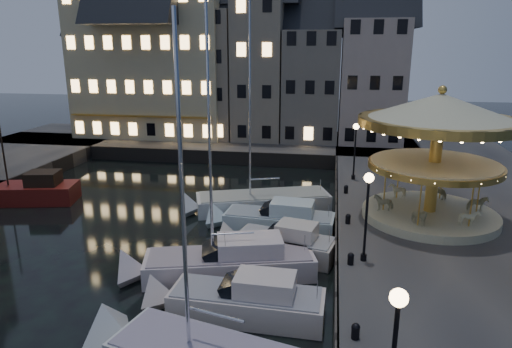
% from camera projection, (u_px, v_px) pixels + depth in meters
% --- Properties ---
extents(ground, '(160.00, 160.00, 0.00)m').
position_uv_depth(ground, '(207.00, 283.00, 21.51)').
color(ground, black).
rests_on(ground, ground).
extents(quay_east, '(16.00, 56.00, 1.30)m').
position_uv_depth(quay_east, '(485.00, 240.00, 24.77)').
color(quay_east, '#474442').
rests_on(quay_east, ground).
extents(quay_north, '(44.00, 12.00, 1.30)m').
position_uv_depth(quay_north, '(205.00, 144.00, 49.21)').
color(quay_north, '#474442').
rests_on(quay_north, ground).
extents(quaywall_e, '(0.15, 44.00, 1.30)m').
position_uv_depth(quaywall_e, '(336.00, 230.00, 26.06)').
color(quaywall_e, '#47423A').
rests_on(quaywall_e, ground).
extents(quaywall_n, '(48.00, 0.15, 1.30)m').
position_uv_depth(quaywall_n, '(208.00, 157.00, 43.19)').
color(quaywall_n, '#47423A').
rests_on(quaywall_n, ground).
extents(streetlamp_a, '(0.44, 0.44, 4.17)m').
position_uv_depth(streetlamp_a, '(394.00, 344.00, 10.72)').
color(streetlamp_a, black).
rests_on(streetlamp_a, quay_east).
extents(streetlamp_b, '(0.44, 0.44, 4.17)m').
position_uv_depth(streetlamp_b, '(367.00, 205.00, 20.22)').
color(streetlamp_b, black).
rests_on(streetlamp_b, quay_east).
extents(streetlamp_c, '(0.44, 0.44, 4.17)m').
position_uv_depth(streetlamp_c, '(355.00, 143.00, 33.03)').
color(streetlamp_c, black).
rests_on(streetlamp_c, quay_east).
extents(bollard_a, '(0.30, 0.30, 0.57)m').
position_uv_depth(bollard_a, '(356.00, 330.00, 15.27)').
color(bollard_a, black).
rests_on(bollard_a, quay_east).
extents(bollard_b, '(0.30, 0.30, 0.57)m').
position_uv_depth(bollard_b, '(351.00, 258.00, 20.49)').
color(bollard_b, black).
rests_on(bollard_b, quay_east).
extents(bollard_c, '(0.30, 0.30, 0.57)m').
position_uv_depth(bollard_c, '(348.00, 218.00, 25.24)').
color(bollard_c, black).
rests_on(bollard_c, quay_east).
extents(bollard_d, '(0.30, 0.30, 0.57)m').
position_uv_depth(bollard_d, '(346.00, 189.00, 30.46)').
color(bollard_d, black).
rests_on(bollard_d, quay_east).
extents(townhouse_na, '(5.50, 8.00, 12.80)m').
position_uv_depth(townhouse_na, '(109.00, 74.00, 51.04)').
color(townhouse_na, tan).
rests_on(townhouse_na, quay_north).
extents(townhouse_nb, '(6.16, 8.00, 13.80)m').
position_uv_depth(townhouse_nb, '(155.00, 70.00, 50.03)').
color(townhouse_nb, gray).
rests_on(townhouse_nb, quay_north).
extents(townhouse_nc, '(6.82, 8.00, 14.80)m').
position_uv_depth(townhouse_nc, '(208.00, 66.00, 48.92)').
color(townhouse_nc, gray).
rests_on(townhouse_nc, quay_north).
extents(townhouse_nd, '(5.50, 8.00, 15.80)m').
position_uv_depth(townhouse_nd, '(261.00, 61.00, 47.85)').
color(townhouse_nd, gray).
rests_on(townhouse_nd, quay_north).
extents(townhouse_ne, '(6.16, 8.00, 12.80)m').
position_uv_depth(townhouse_ne, '(312.00, 76.00, 47.38)').
color(townhouse_ne, slate).
rests_on(townhouse_ne, quay_north).
extents(townhouse_nf, '(6.82, 8.00, 13.80)m').
position_uv_depth(townhouse_nf, '(372.00, 72.00, 46.27)').
color(townhouse_nf, '#B39E90').
rests_on(townhouse_nf, quay_north).
extents(hotel_corner, '(17.60, 9.00, 16.80)m').
position_uv_depth(hotel_corner, '(154.00, 56.00, 49.61)').
color(hotel_corner, beige).
rests_on(hotel_corner, quay_north).
extents(motorboat_b, '(7.39, 2.31, 2.15)m').
position_uv_depth(motorboat_b, '(237.00, 302.00, 18.78)').
color(motorboat_b, beige).
rests_on(motorboat_b, ground).
extents(motorboat_c, '(9.20, 4.62, 12.25)m').
position_uv_depth(motorboat_c, '(222.00, 263.00, 22.03)').
color(motorboat_c, silver).
rests_on(motorboat_c, ground).
extents(motorboat_d, '(6.33, 3.24, 2.15)m').
position_uv_depth(motorboat_d, '(278.00, 244.00, 24.26)').
color(motorboat_d, beige).
rests_on(motorboat_d, ground).
extents(motorboat_e, '(7.62, 2.64, 2.15)m').
position_uv_depth(motorboat_e, '(272.00, 221.00, 27.52)').
color(motorboat_e, silver).
rests_on(motorboat_e, ground).
extents(motorboat_f, '(9.91, 5.66, 13.35)m').
position_uv_depth(motorboat_f, '(255.00, 203.00, 30.97)').
color(motorboat_f, silver).
rests_on(motorboat_f, ground).
extents(red_fishing_boat, '(7.64, 4.01, 5.88)m').
position_uv_depth(red_fishing_boat, '(26.00, 193.00, 32.60)').
color(red_fishing_boat, maroon).
rests_on(red_fishing_boat, ground).
extents(carousel, '(8.58, 8.58, 7.50)m').
position_uv_depth(carousel, '(438.00, 133.00, 24.74)').
color(carousel, beige).
rests_on(carousel, quay_east).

